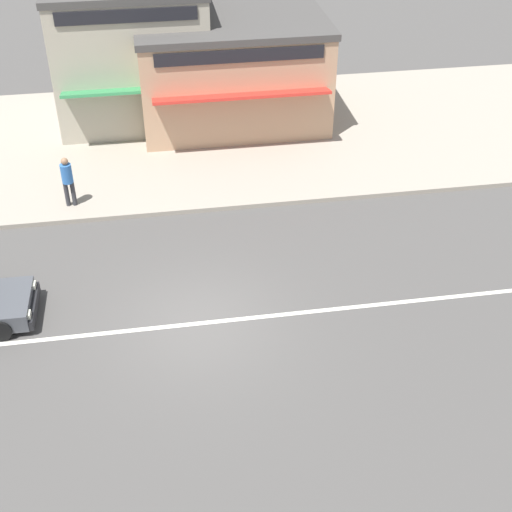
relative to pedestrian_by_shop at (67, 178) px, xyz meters
name	(u,v)px	position (x,y,z in m)	size (l,w,h in m)	color
ground_plane	(199,323)	(3.41, -6.06, -1.11)	(160.00, 160.00, 0.00)	#4C4947
lane_centre_stripe	(199,323)	(3.41, -6.06, -1.11)	(50.40, 0.14, 0.01)	silver
kerb_strip	(173,140)	(3.41, 4.13, -1.04)	(68.00, 10.00, 0.15)	#9E9384
pedestrian_by_shop	(67,178)	(0.00, 0.00, 0.00)	(0.34, 0.34, 1.65)	#333338
shopfront_corner_warung	(231,68)	(5.81, 5.64, 0.97)	(6.87, 5.84, 3.86)	tan
shopfront_mid_block	(131,53)	(2.21, 6.21, 1.56)	(5.60, 4.88, 5.03)	#B2A893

